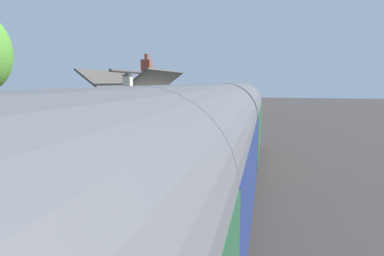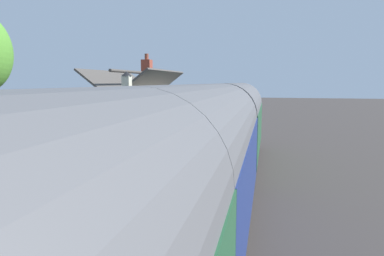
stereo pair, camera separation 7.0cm
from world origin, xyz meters
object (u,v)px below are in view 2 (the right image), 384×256
Objects in this scene: lamp_post_platform at (127,110)px; station_sign_board at (210,112)px; planter_corner_building at (203,124)px; train at (203,160)px; bench_by_lamp at (191,123)px; bench_mid_platform at (109,167)px; planter_by_door at (71,210)px; station_building at (138,118)px; planter_under_sign at (177,125)px; planter_edge_near at (111,161)px.

lamp_post_platform is 16.96m from station_sign_board.
lamp_post_platform is at bearing -179.09° from station_sign_board.
train is at bearing -169.23° from planter_corner_building.
bench_mid_platform is at bearing -179.70° from bench_by_lamp.
planter_by_door is 3.59m from lamp_post_platform.
lamp_post_platform is at bearing -178.28° from planter_corner_building.
station_sign_board is at bearing -5.12° from planter_corner_building.
train is at bearing -105.70° from lamp_post_platform.
planter_corner_building is (6.41, -2.66, -1.12)m from station_building.
bench_by_lamp is at bearing 146.75° from station_sign_board.
planter_by_door reaches higher than bench_by_lamp.
planter_corner_building is at bearing -4.02° from bench_mid_platform.
planter_under_sign is 1.10× the size of planter_corner_building.
station_sign_board is at bearing -7.40° from planter_edge_near.
train is 28.48× the size of planter_by_door.
station_sign_board is at bearing -45.23° from planter_under_sign.
train is at bearing -117.84° from bench_mid_platform.
planter_edge_near is at bearing 35.36° from lamp_post_platform.
train reaches higher than planter_edge_near.
lamp_post_platform reaches higher than bench_mid_platform.
train is at bearing -170.99° from station_sign_board.
station_sign_board reaches higher than planter_corner_building.
planter_under_sign is 17.74m from planter_by_door.
planter_edge_near is 0.19× the size of lamp_post_platform.
station_sign_board is (13.96, -1.81, 0.91)m from planter_edge_near.
planter_by_door reaches higher than bench_mid_platform.
lamp_post_platform reaches higher than planter_under_sign.
lamp_post_platform is at bearing -134.23° from bench_mid_platform.
train is at bearing -128.34° from planter_edge_near.
planter_by_door is at bearing -176.10° from bench_by_lamp.
planter_corner_building is 15.08m from lamp_post_platform.
planter_edge_near is at bearing 51.66° from train.
bench_mid_platform is 0.90× the size of station_sign_board.
bench_by_lamp is 2.30m from station_sign_board.
train is 5.98m from planter_edge_near.
planter_by_door is 0.62× the size of station_sign_board.
lamp_post_platform is at bearing 74.30° from train.
lamp_post_platform is (2.86, -0.25, 2.15)m from planter_by_door.
planter_corner_building is (0.16, -1.99, 0.09)m from planter_under_sign.
station_building is 5.79m from planter_edge_near.
station_sign_board is (1.99, -0.18, 0.79)m from planter_corner_building.
station_sign_board is (16.89, 0.27, -1.51)m from lamp_post_platform.
bench_mid_platform is 13.42m from planter_under_sign.
planter_under_sign is 1.22× the size of planter_edge_near.
bench_mid_platform and bench_by_lamp have the same top height.
planter_by_door is at bearing -172.90° from planter_under_sign.
station_building is 6.84m from bench_by_lamp.
station_building reaches higher than bench_mid_platform.
station_sign_board is (8.40, -2.84, -0.33)m from station_building.
planter_edge_near is at bearing 23.49° from bench_mid_platform.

